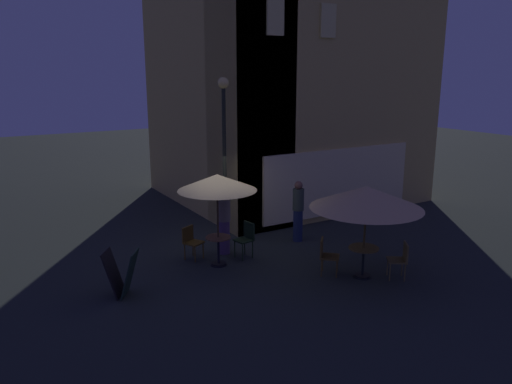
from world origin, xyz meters
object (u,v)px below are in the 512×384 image
cafe_table_1 (218,246)px  cafe_chair_3 (191,239)px  patron_standing_1 (224,221)px  street_lamp_near_corner (224,138)px  cafe_table_0 (363,256)px  cafe_chair_0 (401,257)px  menu_sandwich_board (122,273)px  patio_umbrella_1 (217,183)px  cafe_chair_1 (326,253)px  patron_standing_0 (298,211)px  cafe_chair_2 (246,236)px  patio_umbrella_0 (366,197)px

cafe_table_1 → cafe_chair_3: cafe_chair_3 is taller
patron_standing_1 → cafe_table_1: bearing=1.3°
street_lamp_near_corner → cafe_table_0: street_lamp_near_corner is taller
street_lamp_near_corner → cafe_chair_0: size_ratio=5.27×
menu_sandwich_board → cafe_table_0: size_ratio=1.37×
patio_umbrella_1 → cafe_chair_1: (1.92, -1.81, -1.57)m
street_lamp_near_corner → patron_standing_1: street_lamp_near_corner is taller
cafe_table_1 → cafe_chair_1: cafe_chair_1 is taller
cafe_table_0 → cafe_chair_0: (0.69, -0.50, -0.00)m
cafe_table_1 → patio_umbrella_1: 1.60m
patron_standing_0 → patron_standing_1: patron_standing_1 is taller
cafe_table_1 → cafe_chair_0: 4.34m
cafe_table_1 → cafe_chair_0: size_ratio=0.86×
cafe_chair_2 → cafe_chair_3: 1.41m
cafe_chair_1 → patio_umbrella_1: bearing=179.8°
cafe_chair_3 → patron_standing_0: 3.17m
street_lamp_near_corner → patio_umbrella_1: bearing=-124.6°
patio_umbrella_1 → patron_standing_1: patio_umbrella_1 is taller
street_lamp_near_corner → cafe_chair_2: bearing=-86.9°
cafe_chair_1 → cafe_chair_2: cafe_chair_2 is taller
cafe_chair_0 → cafe_chair_1: bearing=-3.5°
patron_standing_0 → cafe_chair_3: bearing=90.3°
street_lamp_near_corner → cafe_chair_0: bearing=-59.3°
cafe_table_1 → patio_umbrella_0: patio_umbrella_0 is taller
cafe_table_0 → patron_standing_1: bearing=123.8°
cafe_table_1 → patio_umbrella_1: size_ratio=0.32×
cafe_chair_3 → patron_standing_1: bearing=56.2°
street_lamp_near_corner → cafe_chair_1: 4.02m
patio_umbrella_0 → cafe_chair_0: 1.64m
menu_sandwich_board → cafe_table_0: menu_sandwich_board is taller
cafe_chair_2 → patron_standing_1: 0.73m
cafe_chair_1 → patron_standing_1: (-1.42, 2.47, 0.38)m
menu_sandwich_board → cafe_chair_1: menu_sandwich_board is taller
patio_umbrella_0 → patron_standing_0: bearing=86.1°
cafe_chair_2 → patron_standing_1: patron_standing_1 is taller
menu_sandwich_board → cafe_chair_2: bearing=44.2°
street_lamp_near_corner → cafe_chair_2: street_lamp_near_corner is taller
cafe_table_0 → patron_standing_0: 2.90m
cafe_table_1 → cafe_chair_3: 0.86m
cafe_chair_0 → cafe_table_0: bearing=-0.0°
street_lamp_near_corner → menu_sandwich_board: size_ratio=4.53×
patio_umbrella_0 → patio_umbrella_1: bearing=136.8°
patio_umbrella_1 → patron_standing_0: patio_umbrella_1 is taller
street_lamp_near_corner → patio_umbrella_0: 4.10m
patio_umbrella_1 → cafe_chair_0: size_ratio=2.67×
patio_umbrella_0 → patron_standing_0: patio_umbrella_0 is taller
cafe_chair_3 → cafe_chair_2: bearing=36.1°
cafe_table_1 → patron_standing_1: size_ratio=0.41×
patron_standing_0 → patio_umbrella_0: bearing=-178.4°
menu_sandwich_board → patio_umbrella_1: bearing=44.9°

